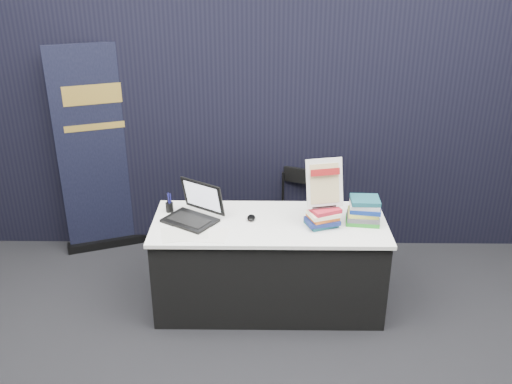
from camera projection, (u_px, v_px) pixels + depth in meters
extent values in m
plane|color=black|center=(269.00, 347.00, 4.19)|extent=(8.00, 8.00, 0.00)
cube|color=beige|center=(267.00, 24.00, 7.11)|extent=(8.00, 0.02, 3.50)
cube|color=black|center=(269.00, 124.00, 5.15)|extent=(6.00, 0.08, 2.40)
cube|color=black|center=(269.00, 265.00, 4.54)|extent=(1.76, 0.71, 0.72)
cube|color=white|center=(269.00, 224.00, 4.38)|extent=(1.80, 0.75, 0.03)
cube|color=black|center=(190.00, 221.00, 4.37)|extent=(0.47, 0.43, 0.02)
cube|color=black|center=(191.00, 196.00, 4.44)|extent=(0.36, 0.27, 0.27)
cube|color=silver|center=(191.00, 197.00, 4.43)|extent=(0.30, 0.22, 0.21)
ellipsoid|color=black|center=(251.00, 218.00, 4.41)|extent=(0.07, 0.11, 0.03)
cube|color=silver|center=(184.00, 231.00, 4.24)|extent=(0.31, 0.28, 0.00)
cube|color=silver|center=(184.00, 233.00, 4.21)|extent=(0.38, 0.31, 0.00)
cube|color=silver|center=(205.00, 235.00, 4.19)|extent=(0.34, 0.26, 0.00)
cylinder|color=black|center=(170.00, 207.00, 4.52)|extent=(0.07, 0.07, 0.08)
cube|color=#164C57|center=(323.00, 224.00, 4.32)|extent=(0.27, 0.23, 0.03)
cube|color=navy|center=(323.00, 220.00, 4.30)|extent=(0.27, 0.23, 0.03)
cube|color=orange|center=(323.00, 217.00, 4.29)|extent=(0.27, 0.23, 0.03)
cube|color=#F2EFC6|center=(323.00, 213.00, 4.28)|extent=(0.27, 0.23, 0.03)
cube|color=#A91B2B|center=(324.00, 209.00, 4.27)|extent=(0.27, 0.23, 0.03)
cube|color=#217E23|center=(363.00, 220.00, 4.37)|extent=(0.25, 0.20, 0.03)
cube|color=#48494D|center=(363.00, 216.00, 4.36)|extent=(0.25, 0.20, 0.03)
cube|color=#CAD153|center=(364.00, 212.00, 4.34)|extent=(0.25, 0.20, 0.03)
cube|color=navy|center=(364.00, 208.00, 4.33)|extent=(0.25, 0.20, 0.03)
cube|color=beige|center=(364.00, 204.00, 4.31)|extent=(0.25, 0.20, 0.03)
cube|color=#164C57|center=(365.00, 200.00, 4.30)|extent=(0.25, 0.20, 0.03)
cube|color=black|center=(324.00, 207.00, 4.24)|extent=(0.18, 0.05, 0.01)
cylinder|color=black|center=(314.00, 189.00, 4.27)|extent=(0.03, 0.10, 0.27)
cylinder|color=black|center=(334.00, 189.00, 4.27)|extent=(0.03, 0.10, 0.27)
cube|color=silver|center=(325.00, 183.00, 4.21)|extent=(0.29, 0.16, 0.36)
cube|color=tan|center=(325.00, 184.00, 4.20)|extent=(0.23, 0.13, 0.29)
cube|color=maroon|center=(325.00, 172.00, 4.16)|extent=(0.22, 0.06, 0.05)
cube|color=black|center=(112.00, 242.00, 5.53)|extent=(0.81, 0.38, 0.08)
cube|color=black|center=(102.00, 151.00, 5.17)|extent=(0.74, 0.30, 1.94)
cube|color=gold|center=(94.00, 94.00, 4.93)|extent=(0.50, 0.19, 0.17)
cube|color=gold|center=(98.00, 127.00, 5.05)|extent=(0.55, 0.20, 0.06)
cylinder|color=black|center=(283.00, 247.00, 5.14)|extent=(0.02, 0.02, 0.39)
cylinder|color=black|center=(322.00, 247.00, 5.13)|extent=(0.02, 0.02, 0.39)
cylinder|color=black|center=(282.00, 228.00, 5.46)|extent=(0.02, 0.02, 0.39)
cylinder|color=black|center=(319.00, 229.00, 5.45)|extent=(0.02, 0.02, 0.39)
cube|color=black|center=(302.00, 217.00, 5.21)|extent=(0.48, 0.48, 0.03)
cube|color=black|center=(302.00, 176.00, 5.23)|extent=(0.34, 0.16, 0.14)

